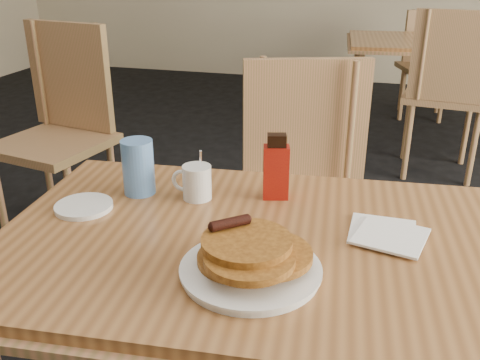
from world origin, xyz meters
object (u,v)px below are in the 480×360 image
object	(u,v)px
chair_wall_extra	(62,114)
pancake_plate	(251,261)
neighbor_table	(438,46)
blue_tumbler	(138,167)
main_table	(250,254)
chair_neighbor_far	(426,54)
chair_neighbor_near	(448,81)
chair_main_far	(299,178)
syrup_bottle	(276,169)
coffee_mug	(196,181)

from	to	relation	value
chair_wall_extra	pancake_plate	distance (m)	1.81
neighbor_table	blue_tumbler	bearing A→B (deg)	-107.26
main_table	blue_tumbler	xyz separation A→B (m)	(-0.34, 0.15, 0.12)
chair_neighbor_far	pancake_plate	xyz separation A→B (m)	(-0.52, -4.01, 0.26)
chair_neighbor_far	main_table	bearing A→B (deg)	-116.39
chair_wall_extra	chair_neighbor_far	bearing A→B (deg)	67.42
chair_neighbor_near	pancake_plate	xyz separation A→B (m)	(-0.57, -2.51, 0.16)
chair_main_far	pancake_plate	xyz separation A→B (m)	(0.05, -0.87, 0.18)
chair_wall_extra	main_table	bearing A→B (deg)	-32.29
main_table	syrup_bottle	distance (m)	0.25
chair_neighbor_far	blue_tumbler	bearing A→B (deg)	-121.79
chair_neighbor_far	blue_tumbler	world-z (taller)	blue_tumbler
pancake_plate	chair_main_far	bearing A→B (deg)	93.06
chair_neighbor_near	coffee_mug	size ratio (longest dim) A/B	7.47
chair_wall_extra	syrup_bottle	xyz separation A→B (m)	(1.24, -0.92, 0.21)
pancake_plate	syrup_bottle	xyz separation A→B (m)	(-0.03, 0.36, 0.05)
chair_neighbor_far	syrup_bottle	xyz separation A→B (m)	(-0.54, -3.64, 0.31)
chair_main_far	chair_neighbor_far	distance (m)	3.19
chair_neighbor_near	blue_tumbler	bearing A→B (deg)	-105.60
chair_wall_extra	blue_tumbler	bearing A→B (deg)	-37.45
pancake_plate	blue_tumbler	distance (m)	0.48
chair_main_far	chair_wall_extra	world-z (taller)	chair_wall_extra
chair_neighbor_far	chair_wall_extra	size ratio (longest dim) A/B	0.85
main_table	neighbor_table	distance (m)	3.18
syrup_bottle	pancake_plate	bearing A→B (deg)	-100.52
chair_neighbor_near	coffee_mug	xyz separation A→B (m)	(-0.80, -2.21, 0.17)
neighbor_table	chair_neighbor_far	world-z (taller)	chair_neighbor_far
syrup_bottle	blue_tumbler	bearing A→B (deg)	175.76
chair_neighbor_near	coffee_mug	world-z (taller)	chair_neighbor_near
main_table	chair_wall_extra	distance (m)	1.68
syrup_bottle	blue_tumbler	distance (m)	0.36
main_table	chair_neighbor_far	bearing A→B (deg)	81.84
main_table	chair_neighbor_near	distance (m)	2.45
chair_main_far	pancake_plate	world-z (taller)	chair_main_far
chair_neighbor_near	chair_neighbor_far	bearing A→B (deg)	99.87
chair_neighbor_far	neighbor_table	bearing A→B (deg)	-105.94
neighbor_table	chair_main_far	bearing A→B (deg)	-103.83
syrup_bottle	coffee_mug	bearing A→B (deg)	-178.34
pancake_plate	syrup_bottle	distance (m)	0.37
main_table	neighbor_table	world-z (taller)	same
chair_neighbor_far	chair_wall_extra	bearing A→B (deg)	-141.42
chair_neighbor_far	pancake_plate	distance (m)	4.05
chair_neighbor_far	coffee_mug	distance (m)	3.78
chair_main_far	blue_tumbler	world-z (taller)	chair_main_far
neighbor_table	chair_neighbor_near	size ratio (longest dim) A/B	1.31
chair_main_far	main_table	bearing A→B (deg)	-108.03
chair_neighbor_near	pancake_plate	world-z (taller)	chair_neighbor_near
main_table	chair_main_far	world-z (taller)	chair_main_far
coffee_mug	blue_tumbler	distance (m)	0.16
chair_neighbor_near	blue_tumbler	size ratio (longest dim) A/B	7.18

